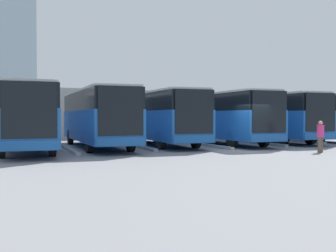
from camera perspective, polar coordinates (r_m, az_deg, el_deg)
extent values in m
plane|color=gray|center=(23.14, 10.62, -3.31)|extent=(600.00, 600.00, 0.00)
cube|color=#19519E|center=(34.89, 17.42, 0.37)|extent=(4.11, 11.75, 1.75)
cube|color=black|center=(34.90, 17.43, 2.68)|extent=(4.05, 11.58, 1.07)
cube|color=silver|center=(34.92, 17.44, 3.66)|extent=(3.94, 11.28, 0.12)
cylinder|color=black|center=(31.47, 19.86, -1.24)|extent=(0.44, 1.03, 1.00)
cylinder|color=black|center=(38.41, 15.40, -0.77)|extent=(0.44, 1.03, 1.00)
cylinder|color=black|center=(37.18, 12.70, -0.82)|extent=(0.44, 1.03, 1.00)
cube|color=#9E9E99|center=(32.22, 17.03, -1.92)|extent=(1.11, 5.95, 0.15)
cube|color=#19519E|center=(31.40, 13.10, 0.30)|extent=(4.11, 11.75, 1.75)
cube|color=black|center=(31.41, 13.11, 2.87)|extent=(4.05, 11.58, 1.07)
cube|color=black|center=(26.79, 19.97, 1.78)|extent=(2.15, 0.35, 2.32)
cube|color=#19519E|center=(26.81, 19.96, -1.30)|extent=(2.32, 0.40, 0.40)
cube|color=silver|center=(31.43, 13.11, 3.96)|extent=(3.94, 11.28, 0.12)
cylinder|color=black|center=(29.20, 18.75, -1.42)|extent=(0.44, 1.03, 1.00)
cylinder|color=black|center=(27.88, 15.31, -1.52)|extent=(0.44, 1.03, 1.00)
cylinder|color=black|center=(35.01, 11.32, -0.94)|extent=(0.44, 1.03, 1.00)
cylinder|color=black|center=(33.92, 8.22, -1.00)|extent=(0.44, 1.03, 1.00)
cube|color=#9E9E99|center=(28.76, 12.26, -2.27)|extent=(1.11, 5.95, 0.15)
cube|color=#19519E|center=(28.60, 7.05, 0.23)|extent=(4.11, 11.75, 1.75)
cube|color=black|center=(28.61, 7.06, 3.06)|extent=(4.05, 11.58, 1.07)
cube|color=black|center=(23.63, 13.57, 1.89)|extent=(2.15, 0.35, 2.32)
cube|color=#19519E|center=(23.66, 13.56, -1.59)|extent=(2.32, 0.40, 0.40)
cube|color=silver|center=(28.63, 7.07, 4.25)|extent=(3.94, 11.28, 0.12)
cylinder|color=black|center=(26.10, 12.80, -1.70)|extent=(0.44, 1.03, 1.00)
cylinder|color=black|center=(24.97, 8.66, -1.81)|extent=(0.44, 1.03, 1.00)
cylinder|color=black|center=(32.29, 5.81, -1.11)|extent=(0.44, 1.03, 1.00)
cylinder|color=black|center=(31.39, 2.27, -1.17)|extent=(0.44, 1.03, 1.00)
cube|color=#9E9E99|center=(26.02, 5.52, -2.62)|extent=(1.11, 5.95, 0.15)
cube|color=#19519E|center=(27.22, -1.40, 0.19)|extent=(4.11, 11.75, 1.75)
cube|color=black|center=(27.23, -1.40, 3.16)|extent=(4.05, 11.58, 1.07)
cube|color=black|center=(21.84, 3.59, 1.98)|extent=(2.15, 0.35, 2.32)
cube|color=#19519E|center=(21.87, 3.59, -1.79)|extent=(2.32, 0.40, 0.40)
cube|color=silver|center=(27.25, -1.40, 4.41)|extent=(3.94, 11.28, 0.12)
cylinder|color=black|center=(24.33, 3.78, -1.88)|extent=(0.44, 1.03, 1.00)
cylinder|color=black|center=(23.52, -1.02, -1.99)|extent=(0.44, 1.03, 1.00)
cylinder|color=black|center=(30.97, -1.68, -1.20)|extent=(0.44, 1.03, 1.00)
cylinder|color=black|center=(30.34, -5.55, -1.26)|extent=(0.44, 1.03, 1.00)
cube|color=#9E9E99|center=(24.79, -3.88, -2.81)|extent=(1.11, 5.95, 0.15)
cube|color=#19519E|center=(25.27, -9.61, 0.09)|extent=(4.11, 11.75, 1.75)
cube|color=black|center=(25.28, -9.62, 3.28)|extent=(4.05, 11.58, 1.07)
cube|color=black|center=(19.62, -6.40, 2.05)|extent=(2.15, 0.35, 2.32)
cube|color=#19519E|center=(19.65, -6.38, -2.14)|extent=(2.32, 0.40, 0.40)
cube|color=silver|center=(25.30, -9.62, 4.63)|extent=(3.94, 11.28, 0.12)
cylinder|color=black|center=(22.07, -5.07, -2.21)|extent=(0.44, 1.03, 1.00)
cylinder|color=black|center=(21.59, -10.61, -2.30)|extent=(0.44, 1.03, 1.00)
cylinder|color=black|center=(29.00, -8.85, -1.38)|extent=(0.44, 1.03, 1.00)
cylinder|color=black|center=(28.64, -13.09, -1.44)|extent=(0.44, 1.03, 1.00)
cube|color=#9E9E99|center=(23.04, -13.13, -3.15)|extent=(1.11, 5.95, 0.15)
cube|color=#19519E|center=(23.56, -18.81, -0.05)|extent=(4.11, 11.75, 1.75)
cube|color=black|center=(23.57, -18.84, 3.38)|extent=(4.05, 11.58, 1.07)
cube|color=black|center=(17.79, -18.25, 2.08)|extent=(2.15, 0.35, 2.32)
cube|color=#19519E|center=(17.82, -18.22, -2.55)|extent=(2.32, 0.40, 0.40)
cube|color=silver|center=(23.60, -18.85, 4.82)|extent=(3.94, 11.28, 0.12)
cylinder|color=black|center=(20.10, -15.39, -2.59)|extent=(0.44, 1.03, 1.00)
cylinder|color=black|center=(20.02, -21.57, -2.65)|extent=(0.44, 1.03, 1.00)
cylinder|color=black|center=(27.21, -16.76, -1.60)|extent=(0.44, 1.03, 1.00)
cylinder|color=black|center=(27.15, -21.31, -1.64)|extent=(0.44, 1.03, 1.00)
cylinder|color=brown|center=(22.82, 19.82, -2.43)|extent=(0.22, 0.22, 0.79)
cylinder|color=brown|center=(23.00, 20.04, -2.41)|extent=(0.22, 0.22, 0.79)
cylinder|color=#D13375|center=(22.88, 19.95, -0.66)|extent=(0.44, 0.44, 0.62)
sphere|color=tan|center=(22.87, 19.96, 0.39)|extent=(0.21, 0.21, 0.21)
cube|color=#A8A399|center=(41.17, -8.04, 1.59)|extent=(38.46, 10.18, 4.15)
cube|color=silver|center=(47.43, -10.89, 3.74)|extent=(38.46, 3.00, 0.24)
cylinder|color=slate|center=(54.06, 2.44, 1.39)|extent=(0.20, 0.20, 3.90)
cube|color=#93A8B7|center=(164.89, -20.98, 10.02)|extent=(17.37, 17.37, 54.28)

